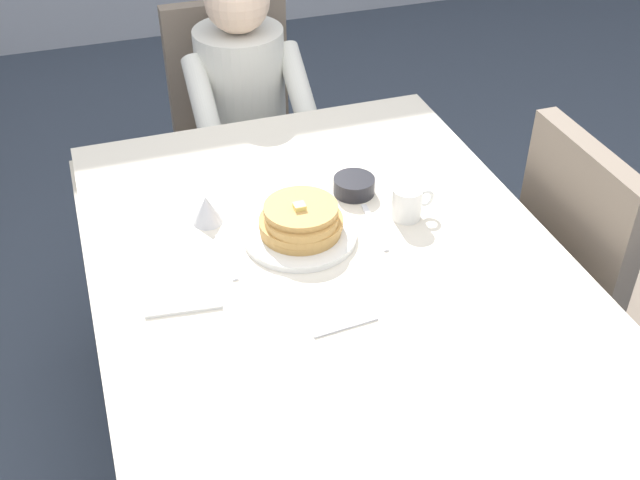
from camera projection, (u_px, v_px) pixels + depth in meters
name	position (u px, v px, depth m)	size (l,w,h in m)	color
ground_plane	(331.00, 460.00, 2.29)	(14.00, 14.00, 0.00)	#3D4756
dining_table_main	(334.00, 293.00, 1.89)	(1.12, 1.52, 0.74)	silver
chair_diner	(236.00, 117.00, 2.86)	(0.44, 0.45, 0.93)	#7A6B5B
diner_person	(245.00, 102.00, 2.66)	(0.40, 0.43, 1.12)	silver
chair_right_side	(595.00, 268.00, 2.16)	(0.45, 0.44, 0.93)	#7A6B5B
plate_breakfast	(300.00, 235.00, 1.92)	(0.28, 0.28, 0.02)	white
breakfast_stack	(301.00, 220.00, 1.90)	(0.21, 0.21, 0.08)	tan
cup_coffee	(408.00, 203.00, 1.97)	(0.11, 0.08, 0.08)	white
bowl_butter	(354.00, 186.00, 2.07)	(0.11, 0.11, 0.04)	black
syrup_pitcher	(207.00, 209.00, 1.96)	(0.08, 0.08, 0.07)	silver
fork_left_of_plate	(226.00, 257.00, 1.86)	(0.18, 0.01, 0.01)	silver
knife_right_of_plate	(375.00, 227.00, 1.95)	(0.20, 0.01, 0.01)	silver
spoon_near_edge	(346.00, 326.00, 1.67)	(0.15, 0.01, 0.01)	silver
napkin_folded	(182.00, 294.00, 1.75)	(0.17, 0.12, 0.01)	white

